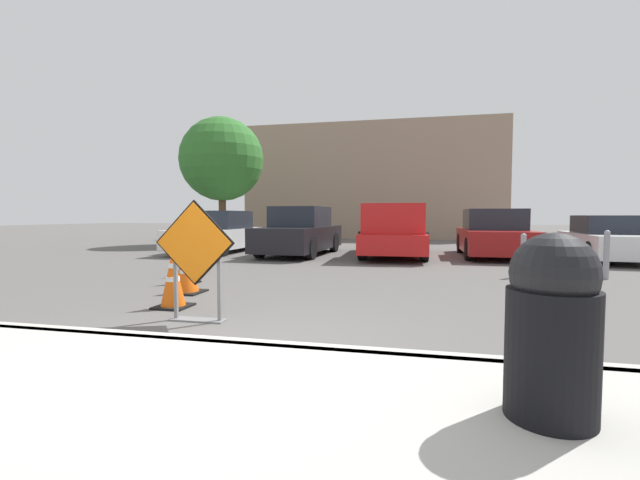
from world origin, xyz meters
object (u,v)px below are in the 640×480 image
(traffic_cone_nearest, at_px, (173,280))
(traffic_cone_third, at_px, (185,264))
(traffic_cone_fourth, at_px, (188,260))
(trash_bin, at_px, (552,325))
(parked_car_third, at_px, (494,235))
(traffic_cone_second, at_px, (187,272))
(traffic_cone_fifth, at_px, (195,253))
(parked_car_fourth, at_px, (611,240))
(road_closed_sign, at_px, (195,254))
(bollard_second, at_px, (606,253))
(parked_car_nearest, at_px, (219,233))
(pickup_truck, at_px, (394,233))
(parked_car_second, at_px, (300,233))
(bollard_nearest, at_px, (523,254))

(traffic_cone_nearest, relative_size, traffic_cone_third, 1.04)
(traffic_cone_fourth, height_order, trash_bin, trash_bin)
(parked_car_third, bearing_deg, traffic_cone_second, 52.12)
(traffic_cone_fifth, height_order, parked_car_fourth, parked_car_fourth)
(road_closed_sign, bearing_deg, bollard_second, 37.97)
(traffic_cone_nearest, xyz_separation_m, bollard_second, (7.12, 4.33, 0.13))
(parked_car_nearest, xyz_separation_m, parked_car_fourth, (12.20, -0.21, -0.06))
(traffic_cone_nearest, bearing_deg, parked_car_nearest, 112.01)
(traffic_cone_third, bearing_deg, parked_car_third, 45.86)
(traffic_cone_fourth, bearing_deg, traffic_cone_third, -63.10)
(traffic_cone_nearest, xyz_separation_m, traffic_cone_fourth, (-1.39, 2.81, -0.04))
(parked_car_nearest, height_order, parked_car_fourth, parked_car_nearest)
(traffic_cone_fifth, relative_size, parked_car_nearest, 0.18)
(parked_car_nearest, xyz_separation_m, bollard_second, (10.56, -4.20, -0.13))
(bollard_second, bearing_deg, road_closed_sign, -142.03)
(traffic_cone_third, distance_m, trash_bin, 6.90)
(traffic_cone_second, height_order, traffic_cone_fifth, traffic_cone_fifth)
(traffic_cone_fourth, height_order, bollard_second, bollard_second)
(parked_car_third, xyz_separation_m, parked_car_fourth, (3.05, -0.49, -0.08))
(parked_car_nearest, relative_size, pickup_truck, 0.83)
(traffic_cone_third, relative_size, parked_car_second, 0.17)
(parked_car_third, xyz_separation_m, bollard_second, (1.41, -4.47, -0.16))
(parked_car_fourth, xyz_separation_m, bollard_nearest, (-3.21, -3.99, -0.12))
(parked_car_second, distance_m, parked_car_third, 6.13)
(traffic_cone_second, distance_m, traffic_cone_fifth, 3.06)
(traffic_cone_third, relative_size, bollard_second, 0.78)
(trash_bin, bearing_deg, parked_car_second, 112.35)
(traffic_cone_third, distance_m, parked_car_second, 6.28)
(parked_car_nearest, height_order, bollard_second, parked_car_nearest)
(parked_car_second, bearing_deg, bollard_second, 155.97)
(traffic_cone_third, height_order, pickup_truck, pickup_truck)
(trash_bin, bearing_deg, traffic_cone_second, 139.77)
(trash_bin, bearing_deg, traffic_cone_nearest, 146.21)
(parked_car_third, bearing_deg, road_closed_sign, 62.67)
(parked_car_second, height_order, trash_bin, parked_car_second)
(traffic_cone_fifth, xyz_separation_m, parked_car_third, (7.48, 5.00, 0.28))
(traffic_cone_nearest, relative_size, parked_car_second, 0.18)
(traffic_cone_nearest, bearing_deg, traffic_cone_second, 110.80)
(parked_car_second, distance_m, trash_bin, 11.83)
(parked_car_third, bearing_deg, traffic_cone_fourth, 40.60)
(parked_car_second, height_order, bollard_second, parked_car_second)
(traffic_cone_nearest, bearing_deg, road_closed_sign, -42.60)
(road_closed_sign, bearing_deg, pickup_truck, 77.65)
(traffic_cone_second, bearing_deg, bollard_second, 23.42)
(traffic_cone_nearest, bearing_deg, trash_bin, -33.79)
(traffic_cone_fourth, relative_size, bollard_second, 0.73)
(traffic_cone_third, height_order, trash_bin, trash_bin)
(road_closed_sign, bearing_deg, traffic_cone_second, 123.05)
(road_closed_sign, distance_m, parked_car_nearest, 10.09)
(traffic_cone_nearest, relative_size, traffic_cone_second, 1.13)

